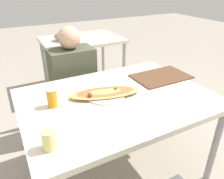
{
  "coord_description": "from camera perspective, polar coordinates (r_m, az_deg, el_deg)",
  "views": [
    {
      "loc": [
        -0.67,
        -1.2,
        1.51
      ],
      "look_at": [
        -0.03,
        0.02,
        0.8
      ],
      "focal_mm": 35.0,
      "sensor_mm": 36.0,
      "label": 1
    }
  ],
  "objects": [
    {
      "name": "person_seated",
      "position": [
        2.16,
        -10.17,
        3.82
      ],
      "size": [
        0.42,
        0.29,
        1.13
      ],
      "rotation": [
        0.0,
        0.0,
        3.14
      ],
      "color": "#2D2D38",
      "rests_on": "ground_plane"
    },
    {
      "name": "dining_table",
      "position": [
        1.6,
        1.3,
        -3.95
      ],
      "size": [
        1.34,
        0.98,
        0.74
      ],
      "color": "beige",
      "rests_on": "ground_plane"
    },
    {
      "name": "drink_glass",
      "position": [
        1.15,
        -16.11,
        -12.55
      ],
      "size": [
        0.07,
        0.07,
        0.11
      ],
      "color": "#E0DB7F",
      "rests_on": "dining_table"
    },
    {
      "name": "chair_far_seated",
      "position": [
        2.33,
        -10.71,
        0.69
      ],
      "size": [
        0.4,
        0.4,
        0.87
      ],
      "rotation": [
        0.0,
        0.0,
        3.14
      ],
      "color": "#4C4C4C",
      "rests_on": "ground_plane"
    },
    {
      "name": "background_table",
      "position": [
        3.19,
        -8.57,
        12.03
      ],
      "size": [
        1.1,
        0.8,
        0.86
      ],
      "color": "beige",
      "rests_on": "ground_plane"
    },
    {
      "name": "ground_plane",
      "position": [
        2.04,
        1.09,
        -20.48
      ],
      "size": [
        14.0,
        14.0,
        0.0
      ],
      "primitive_type": "plane",
      "color": "#9E9384"
    },
    {
      "name": "pizza_main",
      "position": [
        1.58,
        -1.78,
        -0.95
      ],
      "size": [
        0.55,
        0.31,
        0.06
      ],
      "color": "white",
      "rests_on": "dining_table"
    },
    {
      "name": "soda_can",
      "position": [
        1.48,
        -15.39,
        -2.17
      ],
      "size": [
        0.07,
        0.07,
        0.12
      ],
      "color": "orange",
      "rests_on": "dining_table"
    },
    {
      "name": "serving_tray",
      "position": [
        1.93,
        12.66,
        3.34
      ],
      "size": [
        0.48,
        0.31,
        0.01
      ],
      "color": "brown",
      "rests_on": "dining_table"
    }
  ]
}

